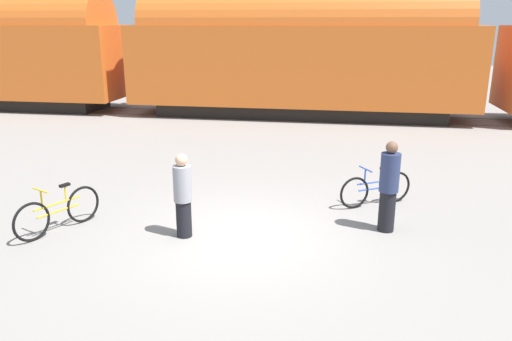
{
  "coord_description": "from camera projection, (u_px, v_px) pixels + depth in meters",
  "views": [
    {
      "loc": [
        1.74,
        -8.26,
        3.79
      ],
      "look_at": [
        0.22,
        0.58,
        1.1
      ],
      "focal_mm": 35.0,
      "sensor_mm": 36.0,
      "label": 1
    }
  ],
  "objects": [
    {
      "name": "bicycle_blue",
      "position": [
        376.0,
        189.0,
        10.62
      ],
      "size": [
        1.52,
        0.95,
        0.85
      ],
      "color": "black",
      "rests_on": "ground_plane"
    },
    {
      "name": "person_in_grey",
      "position": [
        183.0,
        196.0,
        8.95
      ],
      "size": [
        0.33,
        0.33,
        1.56
      ],
      "rotation": [
        0.0,
        0.0,
        4.2
      ],
      "color": "black",
      "rests_on": "ground_plane"
    },
    {
      "name": "ground_plane",
      "position": [
        239.0,
        236.0,
        9.17
      ],
      "size": [
        80.0,
        80.0,
        0.0
      ],
      "primitive_type": "plane",
      "color": "gray"
    },
    {
      "name": "bicycle_yellow",
      "position": [
        58.0,
        212.0,
        9.3
      ],
      "size": [
        0.81,
        1.67,
        0.9
      ],
      "color": "black",
      "rests_on": "ground_plane"
    },
    {
      "name": "rail_near",
      "position": [
        297.0,
        119.0,
        20.08
      ],
      "size": [
        55.06,
        0.07,
        0.01
      ],
      "primitive_type": "cube",
      "color": "#4C4238",
      "rests_on": "ground_plane"
    },
    {
      "name": "rail_far",
      "position": [
        300.0,
        113.0,
        21.43
      ],
      "size": [
        55.06,
        0.07,
        0.01
      ],
      "primitive_type": "cube",
      "color": "#4C4238",
      "rests_on": "ground_plane"
    },
    {
      "name": "person_in_navy",
      "position": [
        389.0,
        187.0,
        9.18
      ],
      "size": [
        0.36,
        0.36,
        1.72
      ],
      "rotation": [
        0.0,
        0.0,
        1.88
      ],
      "color": "black",
      "rests_on": "ground_plane"
    },
    {
      "name": "freight_train",
      "position": [
        300.0,
        51.0,
        19.99
      ],
      "size": [
        43.06,
        3.1,
        5.12
      ],
      "color": "black",
      "rests_on": "ground_plane"
    }
  ]
}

